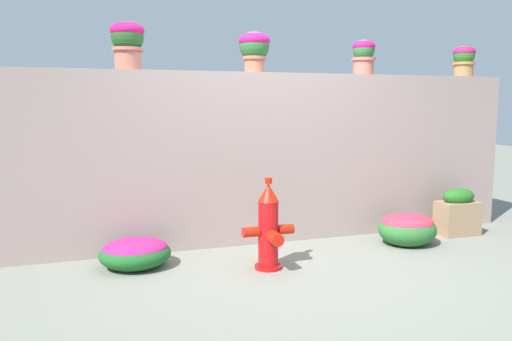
# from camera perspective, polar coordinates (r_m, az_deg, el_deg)

# --- Properties ---
(ground_plane) EXTENTS (24.00, 24.00, 0.00)m
(ground_plane) POSITION_cam_1_polar(r_m,az_deg,el_deg) (4.40, 4.78, -11.44)
(ground_plane) COLOR gray
(stone_wall) EXTENTS (5.86, 0.36, 1.73)m
(stone_wall) POSITION_cam_1_polar(r_m,az_deg,el_deg) (5.27, -0.09, 1.41)
(stone_wall) COLOR gray
(stone_wall) RESTS_ON ground
(potted_plant_1) EXTENTS (0.32, 0.32, 0.46)m
(potted_plant_1) POSITION_cam_1_polar(r_m,az_deg,el_deg) (5.04, -14.16, 13.91)
(potted_plant_1) COLOR #BE6B57
(potted_plant_1) RESTS_ON stone_wall
(potted_plant_2) EXTENTS (0.32, 0.32, 0.41)m
(potted_plant_2) POSITION_cam_1_polar(r_m,az_deg,el_deg) (5.26, -0.19, 13.60)
(potted_plant_2) COLOR #BC694E
(potted_plant_2) RESTS_ON stone_wall
(potted_plant_3) EXTENTS (0.26, 0.26, 0.39)m
(potted_plant_3) POSITION_cam_1_polar(r_m,az_deg,el_deg) (5.81, 11.92, 12.55)
(potted_plant_3) COLOR #C26858
(potted_plant_3) RESTS_ON stone_wall
(potted_plant_4) EXTENTS (0.26, 0.26, 0.37)m
(potted_plant_4) POSITION_cam_1_polar(r_m,az_deg,el_deg) (6.60, 22.20, 11.49)
(potted_plant_4) COLOR #AE7D4B
(potted_plant_4) RESTS_ON stone_wall
(fire_hydrant) EXTENTS (0.46, 0.36, 0.80)m
(fire_hydrant) POSITION_cam_1_polar(r_m,az_deg,el_deg) (4.42, 1.42, -6.54)
(fire_hydrant) COLOR red
(fire_hydrant) RESTS_ON ground
(flower_bush_left) EXTENTS (0.62, 0.56, 0.26)m
(flower_bush_left) POSITION_cam_1_polar(r_m,az_deg,el_deg) (4.64, -13.35, -8.85)
(flower_bush_left) COLOR #1C5D24
(flower_bush_left) RESTS_ON ground
(flower_bush_right) EXTENTS (0.60, 0.54, 0.33)m
(flower_bush_right) POSITION_cam_1_polar(r_m,az_deg,el_deg) (5.44, 16.55, -6.14)
(flower_bush_right) COLOR #2B6B2F
(flower_bush_right) RESTS_ON ground
(planter_box) EXTENTS (0.44, 0.27, 0.51)m
(planter_box) POSITION_cam_1_polar(r_m,az_deg,el_deg) (6.00, 21.59, -4.38)
(planter_box) COLOR #9F7C5B
(planter_box) RESTS_ON ground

